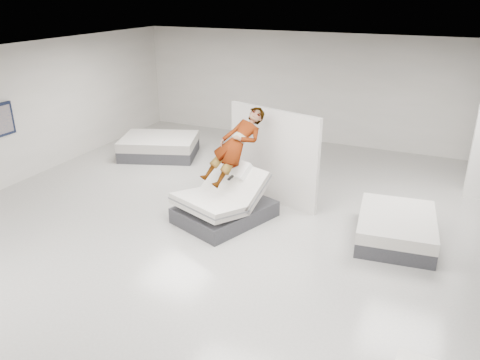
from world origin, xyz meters
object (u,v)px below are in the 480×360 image
Objects in this scene: person at (235,159)px; remote at (231,178)px; flat_bed_left_far at (159,146)px; hero_bed at (224,204)px; flat_bed_right_far at (396,228)px; divider_panel at (273,156)px.

person reaches higher than remote.
remote is 4.62m from flat_bed_left_far.
hero_bed is 1.13× the size of flat_bed_right_far.
person is 12.82× the size of remote.
flat_bed_left_far is at bearing 165.38° from person.
remote is at bearing -57.85° from person.
remote is 0.06× the size of divider_panel.
remote is 0.06× the size of flat_bed_left_far.
remote reaches higher than flat_bed_left_far.
flat_bed_right_far is (3.26, 0.57, -0.10)m from hero_bed.
flat_bed_left_far reaches higher than flat_bed_right_far.
person is 4.36m from flat_bed_left_far.
person is 0.93× the size of flat_bed_right_far.
flat_bed_right_far is (3.06, 0.67, -0.74)m from remote.
flat_bed_left_far is at bearing 175.49° from divider_panel.
flat_bed_right_far is at bearing 25.49° from person.
flat_bed_left_far is (-3.47, 2.46, -0.94)m from person.
divider_panel is 0.95× the size of flat_bed_left_far.
hero_bed is 0.92m from person.
divider_panel is (0.35, 1.38, 0.04)m from remote.
person is 0.75× the size of flat_bed_left_far.
flat_bed_left_far is at bearing 161.82° from remote.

